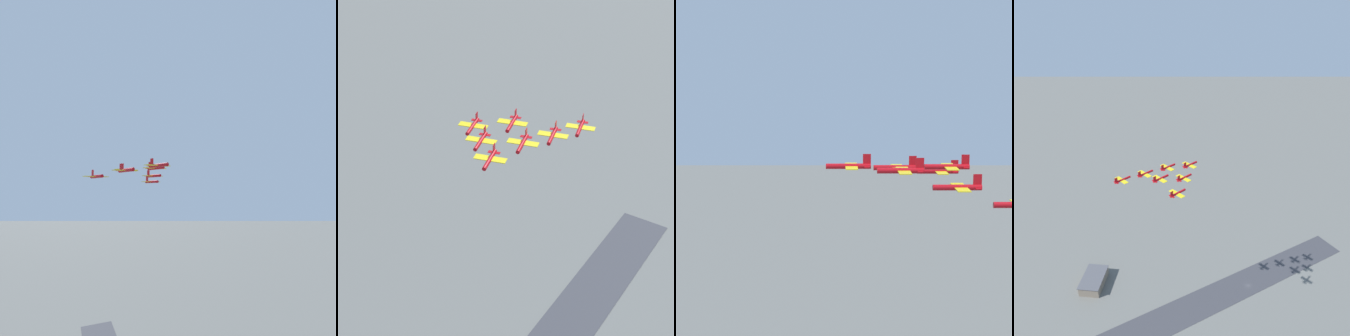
# 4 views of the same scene
# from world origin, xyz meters

# --- Properties ---
(jet_0) EXTENTS (9.80, 9.66, 3.66)m
(jet_0) POSITION_xyz_m (30.44, -49.92, 132.07)
(jet_0) COLOR #B20C14
(jet_1) EXTENTS (9.80, 9.66, 3.66)m
(jet_1) POSITION_xyz_m (35.12, -62.98, 132.13)
(jet_1) COLOR #B20C14
(jet_2) EXTENTS (9.80, 9.66, 3.66)m
(jet_2) POSITION_xyz_m (44.12, -52.18, 130.56)
(jet_2) COLOR #B20C14
(jet_3) EXTENTS (9.80, 9.66, 3.66)m
(jet_3) POSITION_xyz_m (39.79, -76.03, 129.50)
(jet_3) COLOR #B20C14
(jet_4) EXTENTS (9.80, 9.66, 3.66)m
(jet_4) POSITION_xyz_m (48.80, -65.24, 131.88)
(jet_4) COLOR #B20C14
(jet_5) EXTENTS (9.80, 9.66, 3.66)m
(jet_5) POSITION_xyz_m (57.81, -54.44, 128.42)
(jet_5) COLOR #B20C14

